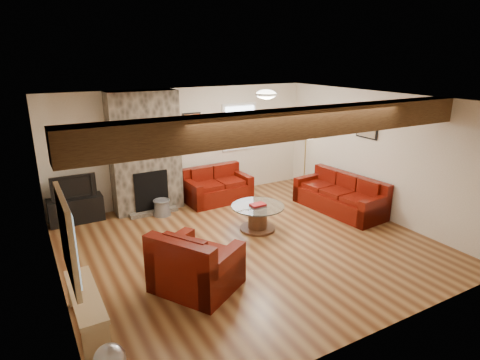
% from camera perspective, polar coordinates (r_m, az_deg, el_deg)
% --- Properties ---
extents(room, '(8.00, 8.00, 8.00)m').
position_cam_1_polar(room, '(6.64, 1.24, 0.56)').
color(room, '#5D3118').
rests_on(room, ground).
extents(floor, '(6.00, 6.00, 0.00)m').
position_cam_1_polar(floor, '(7.10, 1.18, -9.14)').
color(floor, '#5D3118').
rests_on(floor, ground).
extents(oak_beam, '(6.00, 0.36, 0.38)m').
position_cam_1_polar(oak_beam, '(5.39, 8.17, 8.00)').
color(oak_beam, '#321C0F').
rests_on(oak_beam, room).
extents(chimney_breast, '(1.40, 0.67, 2.50)m').
position_cam_1_polar(chimney_breast, '(8.49, -13.31, 3.64)').
color(chimney_breast, '#342F28').
rests_on(chimney_breast, floor).
extents(back_window, '(0.90, 0.08, 1.10)m').
position_cam_1_polar(back_window, '(9.52, -0.07, 7.59)').
color(back_window, white).
rests_on(back_window, room).
extents(hatch_window, '(0.08, 1.00, 0.90)m').
position_cam_1_polar(hatch_window, '(4.33, -23.29, -7.59)').
color(hatch_window, tan).
rests_on(hatch_window, room).
extents(ceiling_dome, '(0.40, 0.40, 0.18)m').
position_cam_1_polar(ceiling_dome, '(7.63, 3.73, 11.85)').
color(ceiling_dome, white).
rests_on(ceiling_dome, room).
extents(artwork_back, '(0.42, 0.06, 0.52)m').
position_cam_1_polar(artwork_back, '(8.97, -6.83, 7.84)').
color(artwork_back, black).
rests_on(artwork_back, room).
extents(artwork_right, '(0.06, 0.55, 0.42)m').
position_cam_1_polar(artwork_right, '(8.59, 17.59, 7.06)').
color(artwork_right, black).
rests_on(artwork_right, room).
extents(sofa_three, '(0.99, 2.03, 0.76)m').
position_cam_1_polar(sofa_three, '(8.68, 13.94, -1.89)').
color(sofa_three, '#470A05').
rests_on(sofa_three, floor).
extents(loveseat, '(1.47, 0.88, 0.76)m').
position_cam_1_polar(loveseat, '(9.01, -3.21, -0.68)').
color(loveseat, '#470A05').
rests_on(loveseat, floor).
extents(armchair_red, '(1.36, 1.41, 0.87)m').
position_cam_1_polar(armchair_red, '(5.75, -6.23, -11.16)').
color(armchair_red, '#470A05').
rests_on(armchair_red, floor).
extents(coffee_table, '(1.00, 1.00, 0.52)m').
position_cam_1_polar(coffee_table, '(7.57, 2.52, -5.37)').
color(coffee_table, '#452516').
rests_on(coffee_table, floor).
extents(tv_cabinet, '(1.01, 0.41, 0.51)m').
position_cam_1_polar(tv_cabinet, '(8.55, -22.28, -3.93)').
color(tv_cabinet, black).
rests_on(tv_cabinet, floor).
extents(television, '(0.83, 0.11, 0.48)m').
position_cam_1_polar(television, '(8.39, -22.66, -0.80)').
color(television, black).
rests_on(television, tv_cabinet).
extents(floor_lamp, '(0.39, 0.39, 1.53)m').
position_cam_1_polar(floor_lamp, '(9.80, 9.38, 6.21)').
color(floor_lamp, tan).
rests_on(floor_lamp, floor).
extents(pine_bench, '(0.31, 1.31, 0.49)m').
position_cam_1_polar(pine_bench, '(5.35, -20.95, -17.06)').
color(pine_bench, tan).
rests_on(pine_bench, floor).
extents(coal_bucket, '(0.36, 0.36, 0.34)m').
position_cam_1_polar(coal_bucket, '(8.42, -11.06, -3.83)').
color(coal_bucket, gray).
rests_on(coal_bucket, floor).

